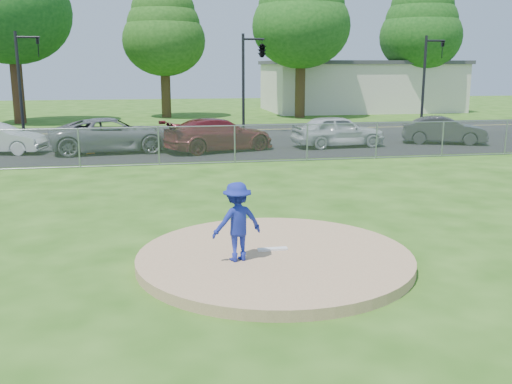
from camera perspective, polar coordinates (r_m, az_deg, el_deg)
ground at (r=20.90m, az=-4.03°, el=1.95°), size 120.00×120.00×0.00m
pitchers_mound at (r=11.29m, az=1.88°, el=-6.62°), size 5.40×5.40×0.20m
pitching_rubber at (r=11.44m, az=1.66°, el=-5.73°), size 0.60×0.15×0.04m
chain_link_fence at (r=22.74m, az=-4.64°, el=4.71°), size 40.00×0.06×1.50m
parking_lot at (r=27.28m, az=-5.61°, el=4.39°), size 50.00×8.00×0.01m
street at (r=34.71m, az=-6.72°, el=6.07°), size 60.00×7.00×0.01m
commercial_building at (r=51.80m, az=10.31°, el=10.41°), size 16.40×9.40×4.30m
tree_center at (r=44.52m, az=-9.21°, el=15.71°), size 6.16×6.16×9.84m
tree_right at (r=44.08m, az=4.56°, el=17.40°), size 7.28×7.28×11.63m
tree_far_right at (r=50.72m, az=16.17°, el=15.64°), size 6.72×6.72×10.74m
traffic_signal_left at (r=33.06m, az=-22.23°, el=10.78°), size 1.28×0.20×5.60m
traffic_signal_center at (r=33.04m, az=0.41°, el=13.84°), size 1.42×2.48×5.60m
traffic_signal_right at (r=36.41m, az=16.80°, el=11.23°), size 1.28×0.20×5.60m
pitcher at (r=10.66m, az=-1.89°, el=-2.99°), size 1.08×0.79×1.50m
traffic_cone at (r=26.38m, az=-16.25°, el=4.50°), size 0.38×0.38×0.74m
parked_car_gray at (r=26.63m, az=-14.12°, el=5.55°), size 5.75×3.13×1.53m
parked_car_darkred at (r=26.18m, az=-3.74°, el=5.74°), size 5.53×3.60×1.49m
parked_car_pearl at (r=27.83m, az=8.20°, el=6.06°), size 4.59×2.19×1.51m
parked_car_charcoal at (r=30.23m, az=18.28°, el=5.89°), size 4.30×2.83×1.34m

